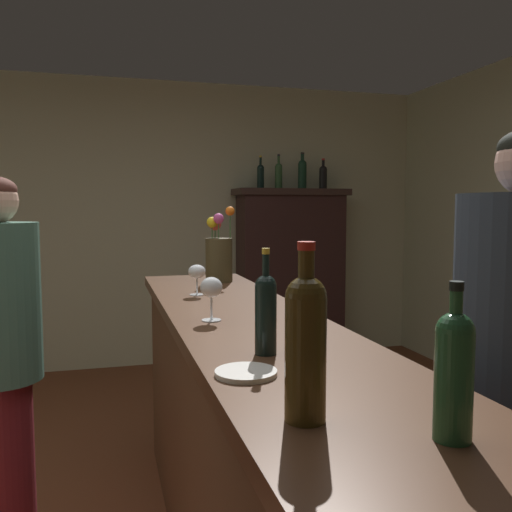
# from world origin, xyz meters

# --- Properties ---
(wall_back) EXTENTS (5.60, 0.12, 2.61)m
(wall_back) POSITION_xyz_m (0.00, 3.04, 1.31)
(wall_back) COLOR #BCBC99
(wall_back) RESTS_ON ground
(bar_counter) EXTENTS (0.55, 2.70, 1.05)m
(bar_counter) POSITION_xyz_m (0.22, -0.20, 0.53)
(bar_counter) COLOR #4F3220
(bar_counter) RESTS_ON ground
(display_cabinet) EXTENTS (1.05, 0.41, 1.64)m
(display_cabinet) POSITION_xyz_m (1.40, 2.75, 0.85)
(display_cabinet) COLOR black
(display_cabinet) RESTS_ON ground
(wine_bottle_malbec) EXTENTS (0.07, 0.07, 0.28)m
(wine_bottle_malbec) POSITION_xyz_m (0.29, -1.31, 1.18)
(wine_bottle_malbec) COLOR #224D2B
(wine_bottle_malbec) RESTS_ON bar_counter
(wine_bottle_syrah) EXTENTS (0.06, 0.06, 0.29)m
(wine_bottle_syrah) POSITION_xyz_m (0.14, -0.69, 1.18)
(wine_bottle_syrah) COLOR black
(wine_bottle_syrah) RESTS_ON bar_counter
(wine_bottle_pinot) EXTENTS (0.08, 0.08, 0.34)m
(wine_bottle_pinot) POSITION_xyz_m (0.08, -1.16, 1.21)
(wine_bottle_pinot) COLOR #403212
(wine_bottle_pinot) RESTS_ON bar_counter
(wine_glass_front) EXTENTS (0.08, 0.08, 0.14)m
(wine_glass_front) POSITION_xyz_m (0.13, 0.38, 1.16)
(wine_glass_front) COLOR white
(wine_glass_front) RESTS_ON bar_counter
(wine_glass_mid) EXTENTS (0.08, 0.08, 0.16)m
(wine_glass_mid) POSITION_xyz_m (0.08, -0.21, 1.17)
(wine_glass_mid) COLOR white
(wine_glass_mid) RESTS_ON bar_counter
(flower_arrangement) EXTENTS (0.16, 0.16, 0.41)m
(flower_arrangement) POSITION_xyz_m (0.32, 0.82, 1.20)
(flower_arrangement) COLOR #433921
(flower_arrangement) RESTS_ON bar_counter
(cheese_plate) EXTENTS (0.15, 0.15, 0.01)m
(cheese_plate) POSITION_xyz_m (0.04, -0.86, 1.06)
(cheese_plate) COLOR white
(cheese_plate) RESTS_ON bar_counter
(display_bottle_left) EXTENTS (0.06, 0.06, 0.30)m
(display_bottle_left) POSITION_xyz_m (1.11, 2.75, 1.76)
(display_bottle_left) COLOR black
(display_bottle_left) RESTS_ON display_cabinet
(display_bottle_midleft) EXTENTS (0.07, 0.07, 0.32)m
(display_bottle_midleft) POSITION_xyz_m (1.28, 2.75, 1.77)
(display_bottle_midleft) COLOR #2C4E2A
(display_bottle_midleft) RESTS_ON display_cabinet
(display_bottle_center) EXTENTS (0.08, 0.08, 0.34)m
(display_bottle_center) POSITION_xyz_m (1.52, 2.75, 1.79)
(display_bottle_center) COLOR #153422
(display_bottle_center) RESTS_ON display_cabinet
(display_bottle_midright) EXTENTS (0.07, 0.07, 0.29)m
(display_bottle_midright) POSITION_xyz_m (1.73, 2.75, 1.76)
(display_bottle_midright) COLOR black
(display_bottle_midright) RESTS_ON display_cabinet
(patron_in_grey) EXTENTS (0.31, 0.31, 1.57)m
(patron_in_grey) POSITION_xyz_m (-0.67, 0.08, 0.87)
(patron_in_grey) COLOR maroon
(patron_in_grey) RESTS_ON ground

